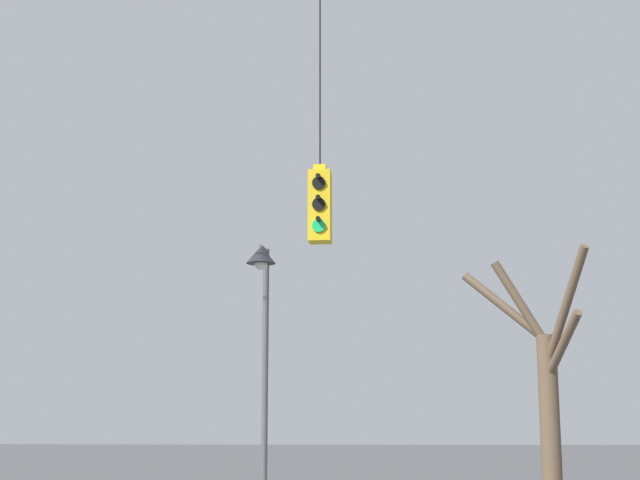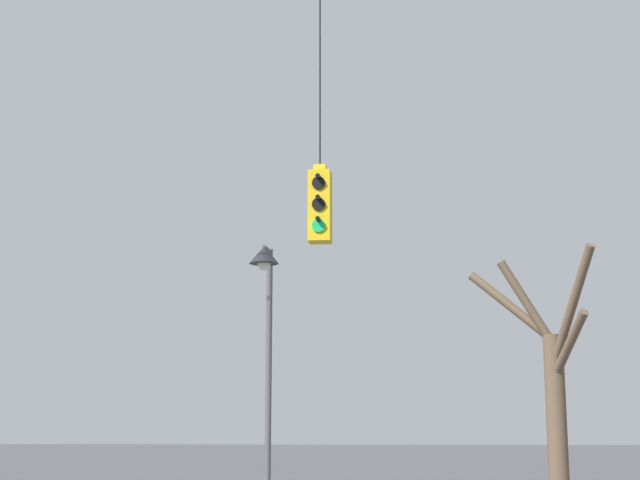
{
  "view_description": "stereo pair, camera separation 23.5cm",
  "coord_description": "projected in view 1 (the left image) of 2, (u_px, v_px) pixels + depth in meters",
  "views": [
    {
      "loc": [
        -0.06,
        -14.85,
        1.42
      ],
      "look_at": [
        -1.63,
        -0.36,
        4.29
      ],
      "focal_mm": 55.0,
      "sensor_mm": 36.0,
      "label": 1
    },
    {
      "loc": [
        0.18,
        -14.83,
        1.42
      ],
      "look_at": [
        -1.63,
        -0.36,
        4.29
      ],
      "focal_mm": 55.0,
      "sensor_mm": 36.0,
      "label": 2
    }
  ],
  "objects": [
    {
      "name": "traffic_light_near_left_pole",
      "position": [
        320.0,
        204.0,
        14.95
      ],
      "size": [
        0.34,
        0.46,
        4.03
      ],
      "color": "yellow"
    },
    {
      "name": "street_lamp",
      "position": [
        262.0,
        300.0,
        18.44
      ],
      "size": [
        0.56,
        0.95,
        4.91
      ],
      "color": "#515156",
      "rests_on": "ground_plane"
    },
    {
      "name": "bare_tree",
      "position": [
        546.0,
        379.0,
        22.73
      ],
      "size": [
        2.8,
        2.41,
        5.55
      ],
      "color": "brown",
      "rests_on": "ground_plane"
    }
  ]
}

